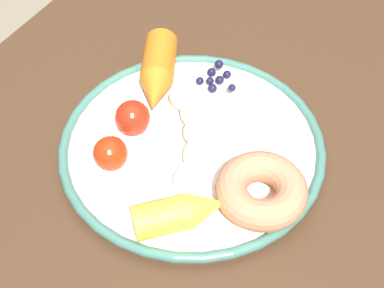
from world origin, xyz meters
name	(u,v)px	position (x,y,z in m)	size (l,w,h in m)	color
dining_table	(226,200)	(0.00, 0.00, 0.62)	(0.98, 0.77, 0.72)	#442C1A
plate	(192,146)	(-0.02, 0.04, 0.72)	(0.32, 0.32, 0.02)	white
banana	(190,133)	(-0.01, 0.05, 0.74)	(0.13, 0.10, 0.03)	beige
carrot_orange	(157,73)	(0.05, 0.13, 0.75)	(0.13, 0.10, 0.04)	orange
carrot_yellow	(181,213)	(-0.12, 0.00, 0.75)	(0.10, 0.10, 0.04)	yellow
donut	(261,190)	(-0.05, -0.06, 0.75)	(0.10, 0.10, 0.04)	tan
blueberry_pile	(216,78)	(0.09, 0.07, 0.74)	(0.05, 0.06, 0.02)	#191638
tomato_near	(110,153)	(-0.09, 0.11, 0.75)	(0.04, 0.04, 0.04)	red
tomato_mid	(133,118)	(-0.03, 0.12, 0.75)	(0.04, 0.04, 0.04)	red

